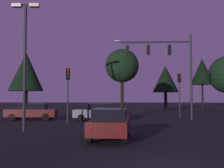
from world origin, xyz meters
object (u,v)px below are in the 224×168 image
traffic_signal_mast_arm (167,60)px  traffic_light_corner_right (180,86)px  parking_lot_lamp_post (25,50)px  tree_right_cluster (26,72)px  tree_left_far (122,66)px  car_nearside_lane (110,123)px  car_crossing_left (99,112)px  tree_lot_edge (202,72)px  traffic_light_corner_left (68,84)px  tree_center_horizon (165,79)px  car_crossing_right (32,111)px

traffic_signal_mast_arm → traffic_light_corner_right: size_ratio=1.74×
parking_lot_lamp_post → tree_right_cluster: 14.21m
tree_left_far → parking_lot_lamp_post: bearing=-117.1°
car_nearside_lane → car_crossing_left: size_ratio=0.94×
tree_right_cluster → traffic_signal_mast_arm: bearing=-19.5°
traffic_signal_mast_arm → tree_right_cluster: 15.61m
car_nearside_lane → tree_lot_edge: (14.87, 32.84, 5.67)m
traffic_light_corner_left → car_crossing_left: size_ratio=0.96×
car_nearside_lane → tree_center_horizon: tree_center_horizon is taller
car_crossing_left → tree_center_horizon: (9.51, 19.85, 4.25)m
traffic_light_corner_right → tree_center_horizon: 16.41m
traffic_light_corner_right → tree_lot_edge: size_ratio=0.52×
tree_left_far → tree_right_cluster: (-10.65, 1.18, -0.51)m
tree_center_horizon → tree_right_cluster: size_ratio=1.02×
tree_right_cluster → tree_left_far: bearing=-6.3°
tree_right_cluster → tree_lot_edge: bearing=33.4°
car_nearside_lane → parking_lot_lamp_post: 7.51m
tree_left_far → traffic_signal_mast_arm: bearing=-44.7°
tree_left_far → tree_right_cluster: size_ratio=1.02×
traffic_light_corner_right → tree_lot_edge: tree_lot_edge is taller
parking_lot_lamp_post → tree_right_cluster: parking_lot_lamp_post is taller
traffic_light_corner_left → tree_left_far: tree_left_far is taller
traffic_light_corner_right → tree_left_far: tree_left_far is taller
car_crossing_right → tree_center_horizon: tree_center_horizon is taller
traffic_signal_mast_arm → car_crossing_right: traffic_signal_mast_arm is taller
car_crossing_right → tree_lot_edge: tree_lot_edge is taller
parking_lot_lamp_post → tree_lot_edge: tree_lot_edge is taller
traffic_signal_mast_arm → car_crossing_left: (-6.22, -0.58, -4.71)m
car_nearside_lane → tree_right_cluster: tree_right_cluster is taller
parking_lot_lamp_post → tree_center_horizon: parking_lot_lamp_post is taller
car_nearside_lane → tree_center_horizon: size_ratio=0.59×
car_crossing_left → tree_right_cluster: size_ratio=0.65×
car_nearside_lane → traffic_signal_mast_arm: bearing=66.4°
car_nearside_lane → tree_left_far: size_ratio=0.59×
traffic_light_corner_right → tree_lot_edge: (8.07, 18.36, 3.26)m
car_crossing_right → tree_right_cluster: bearing=114.0°
car_nearside_lane → tree_lot_edge: tree_lot_edge is taller
car_nearside_lane → tree_center_horizon: bearing=74.9°
traffic_light_corner_left → car_crossing_right: traffic_light_corner_left is taller
tree_center_horizon → tree_lot_edge: 7.06m
tree_right_cluster → car_crossing_right: bearing=-66.0°
traffic_light_corner_left → tree_right_cluster: (-6.17, 8.64, 1.81)m
tree_right_cluster → parking_lot_lamp_post: bearing=-72.2°
car_crossing_right → tree_right_cluster: (-2.22, 4.98, 4.12)m
traffic_light_corner_left → parking_lot_lamp_post: parking_lot_lamp_post is taller
car_crossing_right → tree_left_far: (8.43, 3.79, 4.63)m
car_crossing_left → car_nearside_lane: bearing=-83.6°
traffic_light_corner_left → tree_right_cluster: 10.77m
car_crossing_right → tree_left_far: 10.34m
traffic_light_corner_right → tree_center_horizon: size_ratio=0.63×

